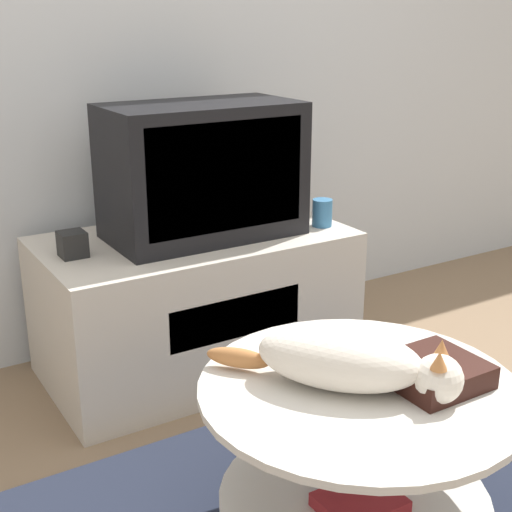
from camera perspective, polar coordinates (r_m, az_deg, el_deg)
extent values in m
cube|color=beige|center=(2.55, -4.84, -3.72)|extent=(1.05, 0.59, 0.50)
cube|color=#B7AD9E|center=(2.29, -1.58, -4.95)|extent=(0.47, 0.01, 0.14)
cube|color=black|center=(2.41, -4.33, 6.81)|extent=(0.64, 0.35, 0.45)
cube|color=black|center=(2.26, -2.32, 6.33)|extent=(0.55, 0.01, 0.35)
cube|color=black|center=(2.30, -14.46, 0.92)|extent=(0.08, 0.08, 0.08)
cylinder|color=teal|center=(2.56, 5.32, 3.46)|extent=(0.07, 0.07, 0.10)
cylinder|color=#B7B7BC|center=(1.73, 7.93, -16.64)|extent=(0.04, 0.04, 0.41)
cylinder|color=beige|center=(1.77, 7.82, -18.52)|extent=(0.63, 0.63, 0.01)
cylinder|color=beige|center=(1.62, 8.27, -10.46)|extent=(0.72, 0.72, 0.02)
cube|color=maroon|center=(1.72, 8.31, -18.98)|extent=(0.18, 0.15, 0.03)
cube|color=#2D478C|center=(1.80, 7.65, -17.27)|extent=(0.16, 0.15, 0.02)
cube|color=black|center=(1.64, 14.01, -8.98)|extent=(0.20, 0.19, 0.05)
ellipsoid|color=silver|center=(1.57, 6.67, -8.12)|extent=(0.37, 0.39, 0.13)
sphere|color=silver|center=(1.56, 14.37, -9.50)|extent=(0.11, 0.11, 0.11)
cone|color=#B2703D|center=(1.56, 14.63, -7.16)|extent=(0.04, 0.04, 0.04)
cone|color=#B2703D|center=(1.50, 14.45, -8.09)|extent=(0.04, 0.04, 0.04)
ellipsoid|color=#B2703D|center=(1.64, -1.43, -8.16)|extent=(0.13, 0.14, 0.05)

